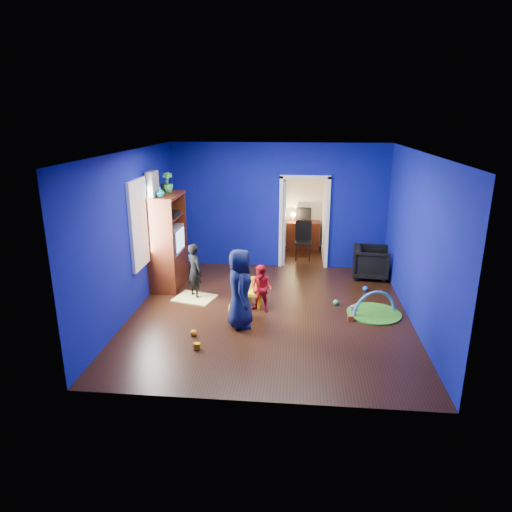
# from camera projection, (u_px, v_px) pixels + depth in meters

# --- Properties ---
(floor) EXTENTS (5.00, 5.50, 0.01)m
(floor) POSITION_uv_depth(u_px,v_px,m) (270.00, 312.00, 8.41)
(floor) COLOR black
(floor) RESTS_ON ground
(ceiling) EXTENTS (5.00, 5.50, 0.01)m
(ceiling) POSITION_uv_depth(u_px,v_px,m) (271.00, 152.00, 7.55)
(ceiling) COLOR white
(ceiling) RESTS_ON wall_back
(wall_back) EXTENTS (5.00, 0.02, 2.90)m
(wall_back) POSITION_uv_depth(u_px,v_px,m) (279.00, 206.00, 10.59)
(wall_back) COLOR navy
(wall_back) RESTS_ON floor
(wall_front) EXTENTS (5.00, 0.02, 2.90)m
(wall_front) POSITION_uv_depth(u_px,v_px,m) (255.00, 296.00, 5.37)
(wall_front) COLOR navy
(wall_front) RESTS_ON floor
(wall_left) EXTENTS (0.02, 5.50, 2.90)m
(wall_left) POSITION_uv_depth(u_px,v_px,m) (132.00, 233.00, 8.21)
(wall_left) COLOR navy
(wall_left) RESTS_ON floor
(wall_right) EXTENTS (0.02, 5.50, 2.90)m
(wall_right) POSITION_uv_depth(u_px,v_px,m) (417.00, 240.00, 7.75)
(wall_right) COLOR navy
(wall_right) RESTS_ON floor
(alcove) EXTENTS (1.00, 1.75, 2.50)m
(alcove) POSITION_uv_depth(u_px,v_px,m) (304.00, 208.00, 11.43)
(alcove) COLOR silver
(alcove) RESTS_ON floor
(armchair) EXTENTS (0.84, 0.82, 0.70)m
(armchair) POSITION_uv_depth(u_px,v_px,m) (371.00, 263.00, 10.11)
(armchair) COLOR black
(armchair) RESTS_ON floor
(child_black) EXTENTS (0.47, 0.47, 1.10)m
(child_black) POSITION_uv_depth(u_px,v_px,m) (195.00, 271.00, 8.96)
(child_black) COLOR black
(child_black) RESTS_ON floor
(child_navy) EXTENTS (0.56, 0.74, 1.38)m
(child_navy) POSITION_uv_depth(u_px,v_px,m) (240.00, 288.00, 7.68)
(child_navy) COLOR #10193C
(child_navy) RESTS_ON floor
(toddler_red) EXTENTS (0.52, 0.46, 0.89)m
(toddler_red) POSITION_uv_depth(u_px,v_px,m) (261.00, 289.00, 8.34)
(toddler_red) COLOR red
(toddler_red) RESTS_ON floor
(vase) EXTENTS (0.18, 0.18, 0.19)m
(vase) POSITION_uv_depth(u_px,v_px,m) (160.00, 192.00, 8.85)
(vase) COLOR #0B4A5F
(vase) RESTS_ON tv_armoire
(potted_plant) EXTENTS (0.30, 0.30, 0.41)m
(potted_plant) POSITION_uv_depth(u_px,v_px,m) (167.00, 182.00, 9.31)
(potted_plant) COLOR green
(potted_plant) RESTS_ON tv_armoire
(tv_armoire) EXTENTS (0.58, 1.14, 1.96)m
(tv_armoire) POSITION_uv_depth(u_px,v_px,m) (168.00, 241.00, 9.45)
(tv_armoire) COLOR #421B0B
(tv_armoire) RESTS_ON floor
(crt_tv) EXTENTS (0.46, 0.70, 0.54)m
(crt_tv) POSITION_uv_depth(u_px,v_px,m) (169.00, 239.00, 9.44)
(crt_tv) COLOR silver
(crt_tv) RESTS_ON tv_armoire
(yellow_blanket) EXTENTS (0.88, 0.77, 0.03)m
(yellow_blanket) POSITION_uv_depth(u_px,v_px,m) (195.00, 298.00, 9.02)
(yellow_blanket) COLOR #F2E07A
(yellow_blanket) RESTS_ON floor
(hopper_ball) EXTENTS (0.39, 0.39, 0.39)m
(hopper_ball) POSITION_uv_depth(u_px,v_px,m) (239.00, 309.00, 8.07)
(hopper_ball) COLOR yellow
(hopper_ball) RESTS_ON floor
(kid_chair) EXTENTS (0.32, 0.32, 0.50)m
(kid_chair) POSITION_uv_depth(u_px,v_px,m) (254.00, 294.00, 8.60)
(kid_chair) COLOR yellow
(kid_chair) RESTS_ON floor
(play_mat) EXTENTS (0.98, 0.98, 0.03)m
(play_mat) POSITION_uv_depth(u_px,v_px,m) (374.00, 313.00, 8.34)
(play_mat) COLOR green
(play_mat) RESTS_ON floor
(toy_arch) EXTENTS (0.82, 0.39, 0.87)m
(toy_arch) POSITION_uv_depth(u_px,v_px,m) (374.00, 313.00, 8.34)
(toy_arch) COLOR #3F8CD8
(toy_arch) RESTS_ON floor
(window_left) EXTENTS (0.03, 0.95, 1.55)m
(window_left) POSITION_uv_depth(u_px,v_px,m) (139.00, 223.00, 8.51)
(window_left) COLOR white
(window_left) RESTS_ON wall_left
(curtain) EXTENTS (0.14, 0.42, 2.40)m
(curtain) POSITION_uv_depth(u_px,v_px,m) (155.00, 232.00, 9.12)
(curtain) COLOR slate
(curtain) RESTS_ON floor
(doorway) EXTENTS (1.16, 0.10, 2.10)m
(doorway) POSITION_uv_depth(u_px,v_px,m) (304.00, 224.00, 10.66)
(doorway) COLOR white
(doorway) RESTS_ON floor
(study_desk) EXTENTS (0.88, 0.44, 0.75)m
(study_desk) POSITION_uv_depth(u_px,v_px,m) (303.00, 235.00, 12.29)
(study_desk) COLOR #3D140A
(study_desk) RESTS_ON floor
(desk_monitor) EXTENTS (0.40, 0.05, 0.32)m
(desk_monitor) POSITION_uv_depth(u_px,v_px,m) (304.00, 214.00, 12.24)
(desk_monitor) COLOR black
(desk_monitor) RESTS_ON study_desk
(desk_lamp) EXTENTS (0.14, 0.14, 0.14)m
(desk_lamp) POSITION_uv_depth(u_px,v_px,m) (293.00, 214.00, 12.21)
(desk_lamp) COLOR #FFD88C
(desk_lamp) RESTS_ON study_desk
(folding_chair) EXTENTS (0.40, 0.40, 0.92)m
(folding_chair) POSITION_uv_depth(u_px,v_px,m) (303.00, 242.00, 11.36)
(folding_chair) COLOR black
(folding_chair) RESTS_ON floor
(book_shelf) EXTENTS (0.88, 0.24, 0.04)m
(book_shelf) POSITION_uv_depth(u_px,v_px,m) (305.00, 173.00, 11.91)
(book_shelf) COLOR white
(book_shelf) RESTS_ON study_desk
(toy_0) EXTENTS (0.10, 0.08, 0.10)m
(toy_0) POSITION_uv_depth(u_px,v_px,m) (351.00, 318.00, 8.05)
(toy_0) COLOR #D65723
(toy_0) RESTS_ON floor
(toy_1) EXTENTS (0.11, 0.11, 0.11)m
(toy_1) POSITION_uv_depth(u_px,v_px,m) (365.00, 288.00, 9.42)
(toy_1) COLOR blue
(toy_1) RESTS_ON floor
(toy_2) EXTENTS (0.10, 0.08, 0.10)m
(toy_2) POSITION_uv_depth(u_px,v_px,m) (197.00, 346.00, 7.08)
(toy_2) COLOR orange
(toy_2) RESTS_ON floor
(toy_3) EXTENTS (0.11, 0.11, 0.11)m
(toy_3) POSITION_uv_depth(u_px,v_px,m) (336.00, 302.00, 8.73)
(toy_3) COLOR #36BF5C
(toy_3) RESTS_ON floor
(toy_4) EXTENTS (0.10, 0.08, 0.10)m
(toy_4) POSITION_uv_depth(u_px,v_px,m) (353.00, 309.00, 8.45)
(toy_4) COLOR #DF53DD
(toy_4) RESTS_ON floor
(toy_5) EXTENTS (0.11, 0.11, 0.11)m
(toy_5) POSITION_uv_depth(u_px,v_px,m) (194.00, 333.00, 7.51)
(toy_5) COLOR orange
(toy_5) RESTS_ON floor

